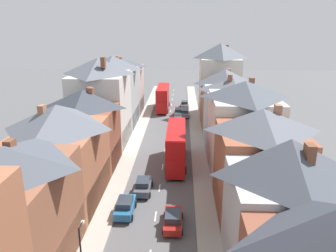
# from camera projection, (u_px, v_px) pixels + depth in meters

# --- Properties ---
(pavement_left) EXTENTS (2.20, 104.00, 0.14)m
(pavement_left) POSITION_uv_depth(u_px,v_px,m) (134.00, 145.00, 52.14)
(pavement_left) COLOR #A8A399
(pavement_left) RESTS_ON ground
(pavement_right) EXTENTS (2.20, 104.00, 0.14)m
(pavement_right) POSITION_uv_depth(u_px,v_px,m) (198.00, 146.00, 51.71)
(pavement_right) COLOR #A8A399
(pavement_right) RESTS_ON ground
(centre_line_dashes) EXTENTS (0.14, 97.80, 0.01)m
(centre_line_dashes) POSITION_uv_depth(u_px,v_px,m) (165.00, 150.00, 50.04)
(centre_line_dashes) COLOR silver
(centre_line_dashes) RESTS_ON ground
(terrace_row_left) EXTENTS (8.00, 76.81, 13.99)m
(terrace_row_left) POSITION_uv_depth(u_px,v_px,m) (72.00, 136.00, 37.99)
(terrace_row_left) COLOR #B2704C
(terrace_row_left) RESTS_ON ground
(terrace_row_right) EXTENTS (8.00, 73.95, 14.89)m
(terrace_row_right) POSITION_uv_depth(u_px,v_px,m) (250.00, 141.00, 36.78)
(terrace_row_right) COLOR #A36042
(terrace_row_right) RESTS_ON ground
(double_decker_bus_lead) EXTENTS (2.74, 10.80, 5.30)m
(double_decker_bus_lead) POSITION_uv_depth(u_px,v_px,m) (176.00, 145.00, 44.19)
(double_decker_bus_lead) COLOR red
(double_decker_bus_lead) RESTS_ON ground
(double_decker_bus_mid_street) EXTENTS (2.74, 10.80, 5.30)m
(double_decker_bus_mid_street) POSITION_uv_depth(u_px,v_px,m) (163.00, 97.00, 73.32)
(double_decker_bus_mid_street) COLOR red
(double_decker_bus_mid_street) RESTS_ON ground
(car_near_blue) EXTENTS (1.90, 4.26, 1.57)m
(car_near_blue) POSITION_uv_depth(u_px,v_px,m) (173.00, 219.00, 30.98)
(car_near_blue) COLOR maroon
(car_near_blue) RESTS_ON ground
(car_near_silver) EXTENTS (1.90, 4.25, 1.64)m
(car_near_silver) POSITION_uv_depth(u_px,v_px,m) (143.00, 185.00, 37.44)
(car_near_silver) COLOR #4C515B
(car_near_silver) RESTS_ON ground
(car_parked_left_a) EXTENTS (1.90, 4.10, 1.68)m
(car_parked_left_a) POSITION_uv_depth(u_px,v_px,m) (125.00, 206.00, 33.10)
(car_parked_left_a) COLOR #236093
(car_parked_left_a) RESTS_ON ground
(car_parked_right_a) EXTENTS (1.90, 4.10, 1.62)m
(car_parked_right_a) POSITION_uv_depth(u_px,v_px,m) (185.00, 113.00, 68.06)
(car_parked_right_a) COLOR gray
(car_parked_right_a) RESTS_ON ground
(car_mid_black) EXTENTS (1.90, 4.53, 1.64)m
(car_mid_black) POSITION_uv_depth(u_px,v_px,m) (178.00, 112.00, 68.82)
(car_mid_black) COLOR silver
(car_mid_black) RESTS_ON ground
(car_parked_left_b) EXTENTS (1.90, 4.03, 1.67)m
(car_parked_left_b) POSITION_uv_depth(u_px,v_px,m) (178.00, 120.00, 63.08)
(car_parked_left_b) COLOR #144728
(car_parked_left_b) RESTS_ON ground
(car_far_grey) EXTENTS (1.90, 3.85, 1.61)m
(car_far_grey) POSITION_uv_depth(u_px,v_px,m) (185.00, 104.00, 75.59)
(car_far_grey) COLOR gray
(car_far_grey) RESTS_ON ground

